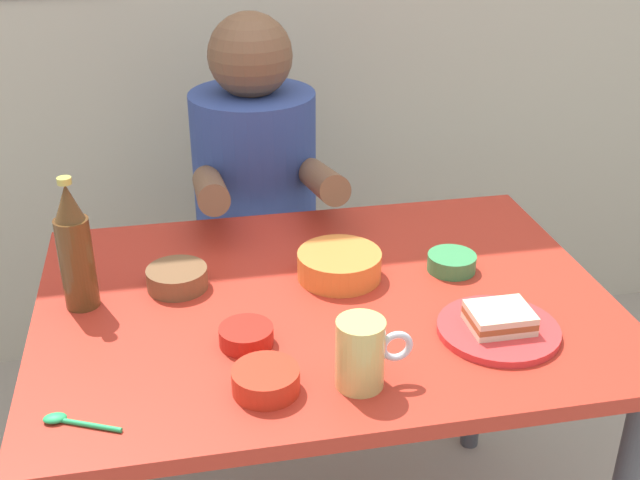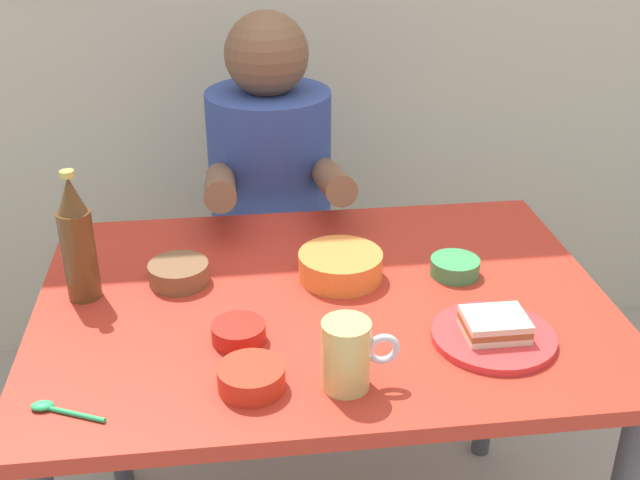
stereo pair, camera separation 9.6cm
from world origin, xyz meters
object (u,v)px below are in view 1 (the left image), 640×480
Objects in this scene: stool at (260,306)px; plate_orange at (498,330)px; sandwich at (500,318)px; beer_bottle at (75,250)px; dining_table at (325,338)px; person_seated at (255,171)px; dip_bowl_green at (452,262)px; beer_mug at (363,353)px.

stool is 2.05× the size of plate_orange.
beer_bottle is (-0.74, 0.25, 0.09)m from sandwich.
dining_table reaches higher than stool.
person_seated reaches higher than sandwich.
beer_mug is at bearing -129.06° from dip_bowl_green.
plate_orange is 2.20× the size of dip_bowl_green.
beer_mug is 0.44m from dip_bowl_green.
plate_orange is (0.34, -0.81, 0.40)m from stool.
dip_bowl_green reaches higher than dining_table.
sandwich is at bearing -67.29° from stool.
sandwich is (0.34, -0.80, 0.01)m from person_seated.
plate_orange reaches higher than stool.
dining_table is at bearing 90.94° from beer_mug.
beer_bottle is at bearing 143.49° from beer_mug.
beer_bottle is (-0.46, 0.06, 0.21)m from dining_table.
plate_orange is 0.79m from beer_bottle.
beer_mug is at bearing -160.63° from plate_orange.
dining_table is 10.00× the size of sandwich.
stool is at bearing 94.01° from beer_mug.
sandwich is 0.29m from beer_mug.
beer_bottle reaches higher than beer_mug.
plate_orange is 1.75× the size of beer_mug.
dining_table is 0.35m from plate_orange.
sandwich reaches higher than dip_bowl_green.
person_seated is 6.54× the size of sandwich.
dining_table is at bearing -84.54° from person_seated.
beer_bottle reaches higher than stool.
person_seated reaches higher than dip_bowl_green.
dining_table is 2.44× the size of stool.
stool is at bearing 54.86° from beer_bottle.
person_seated is (-0.06, 0.62, 0.12)m from dining_table.
beer_bottle is (-0.40, -0.56, 0.09)m from person_seated.
stool is 0.42m from person_seated.
sandwich is 1.10× the size of dip_bowl_green.
plate_orange is 0.30m from beer_mug.
stool is at bearing 120.44° from dip_bowl_green.
dining_table is at bearing -7.86° from beer_bottle.
dining_table is 0.63m from person_seated.
person_seated is 0.87m from sandwich.
dining_table is at bearing -84.64° from stool.
stool is 3.57× the size of beer_mug.
sandwich is (-0.00, 0.00, 0.02)m from plate_orange.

